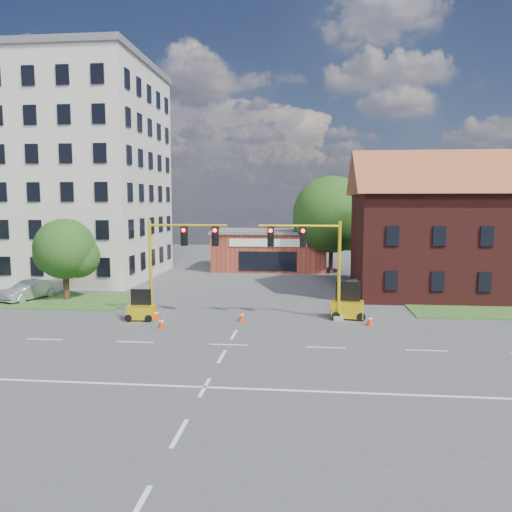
% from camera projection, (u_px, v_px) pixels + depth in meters
% --- Properties ---
extents(ground, '(120.00, 120.00, 0.00)m').
position_uv_depth(ground, '(228.00, 345.00, 25.82)').
color(ground, '#454547').
rests_on(ground, ground).
extents(lane_markings, '(60.00, 36.00, 0.01)m').
position_uv_depth(lane_markings, '(218.00, 363.00, 22.86)').
color(lane_markings, white).
rests_on(lane_markings, ground).
extents(office_block, '(18.40, 15.40, 20.60)m').
position_uv_depth(office_block, '(60.00, 172.00, 48.40)').
color(office_block, beige).
rests_on(office_block, ground).
extents(brick_shop, '(12.40, 8.40, 4.30)m').
position_uv_depth(brick_shop, '(271.00, 249.00, 55.25)').
color(brick_shop, maroon).
rests_on(brick_shop, ground).
extents(townhouse_row, '(21.00, 11.00, 11.50)m').
position_uv_depth(townhouse_row, '(486.00, 220.00, 39.19)').
color(townhouse_row, '#491816').
rests_on(townhouse_row, ground).
extents(tree_large, '(8.32, 7.92, 10.06)m').
position_uv_depth(tree_large, '(335.00, 217.00, 51.28)').
color(tree_large, '#362113').
rests_on(tree_large, ground).
extents(tree_nw_front, '(4.74, 4.51, 6.15)m').
position_uv_depth(tree_nw_front, '(68.00, 251.00, 37.28)').
color(tree_nw_front, '#362113').
rests_on(tree_nw_front, ground).
extents(signal_mast_west, '(5.30, 0.60, 6.20)m').
position_uv_depth(signal_mast_west, '(175.00, 256.00, 31.77)').
color(signal_mast_west, gray).
rests_on(signal_mast_west, ground).
extents(signal_mast_east, '(5.30, 0.60, 6.20)m').
position_uv_depth(signal_mast_east, '(313.00, 258.00, 30.89)').
color(signal_mast_east, gray).
rests_on(signal_mast_east, ground).
extents(trailer_west, '(1.70, 1.20, 1.86)m').
position_uv_depth(trailer_west, '(141.00, 311.00, 31.23)').
color(trailer_west, yellow).
rests_on(trailer_west, ground).
extents(trailer_east, '(2.13, 1.57, 2.25)m').
position_uv_depth(trailer_east, '(348.00, 308.00, 31.59)').
color(trailer_east, yellow).
rests_on(trailer_east, ground).
extents(cone_a, '(0.40, 0.40, 0.70)m').
position_uv_depth(cone_a, '(161.00, 322.00, 29.18)').
color(cone_a, red).
rests_on(cone_a, ground).
extents(cone_b, '(0.40, 0.40, 0.70)m').
position_uv_depth(cone_b, '(156.00, 314.00, 31.35)').
color(cone_b, red).
rests_on(cone_b, ground).
extents(cone_c, '(0.40, 0.40, 0.70)m').
position_uv_depth(cone_c, '(241.00, 316.00, 30.87)').
color(cone_c, red).
rests_on(cone_c, ground).
extents(cone_d, '(0.40, 0.40, 0.70)m').
position_uv_depth(cone_d, '(370.00, 320.00, 29.82)').
color(cone_d, red).
rests_on(cone_d, ground).
extents(pickup_white, '(6.22, 3.82, 1.61)m').
position_uv_depth(pickup_white, '(380.00, 288.00, 38.30)').
color(pickup_white, white).
rests_on(pickup_white, ground).
extents(sedan_silver_front, '(2.95, 4.72, 1.47)m').
position_uv_depth(sedan_silver_front, '(30.00, 290.00, 37.66)').
color(sedan_silver_front, '#A1A3A9').
rests_on(sedan_silver_front, ground).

